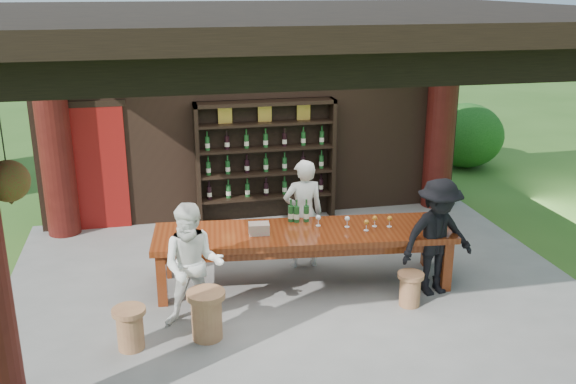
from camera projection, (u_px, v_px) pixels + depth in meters
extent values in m
plane|color=#2D5119|center=(294.00, 284.00, 8.44)|extent=(90.00, 90.00, 0.00)
cube|color=slate|center=(294.00, 288.00, 8.45)|extent=(7.40, 5.90, 0.10)
cube|color=black|center=(257.00, 119.00, 10.47)|extent=(7.00, 0.18, 3.30)
cube|color=maroon|center=(96.00, 168.00, 10.06)|extent=(0.95, 0.06, 2.00)
cylinder|color=#380C0A|center=(54.00, 131.00, 9.65)|extent=(0.50, 0.50, 3.30)
cylinder|color=#380C0A|center=(441.00, 113.00, 10.92)|extent=(0.50, 0.50, 3.30)
cube|color=black|center=(361.00, 64.00, 5.22)|extent=(6.70, 0.35, 0.35)
cube|color=black|center=(7.00, 45.00, 6.81)|extent=(0.30, 5.20, 0.30)
cube|color=black|center=(538.00, 35.00, 8.09)|extent=(0.30, 5.20, 0.30)
cube|color=black|center=(295.00, 17.00, 7.37)|extent=(7.50, 6.00, 0.20)
cylinder|color=black|center=(2.00, 139.00, 5.00)|extent=(0.01, 0.01, 0.75)
cone|color=black|center=(10.00, 194.00, 5.14)|extent=(0.32, 0.32, 0.18)
sphere|color=#1E5919|center=(8.00, 181.00, 5.11)|extent=(0.34, 0.34, 0.34)
cube|color=#5E220D|center=(304.00, 233.00, 8.24)|extent=(3.91, 1.37, 0.08)
cube|color=#5E220D|center=(304.00, 240.00, 8.27)|extent=(3.69, 1.20, 0.12)
cube|color=#5E220D|center=(162.00, 280.00, 7.80)|extent=(0.13, 0.13, 0.67)
cube|color=#5E220D|center=(447.00, 266.00, 8.18)|extent=(0.13, 0.13, 0.67)
cube|color=#5E220D|center=(166.00, 254.00, 8.54)|extent=(0.13, 0.13, 0.67)
cube|color=#5E220D|center=(427.00, 242.00, 8.92)|extent=(0.13, 0.13, 0.67)
cylinder|color=#905739|center=(207.00, 318.00, 7.09)|extent=(0.34, 0.34, 0.50)
cylinder|color=#905739|center=(206.00, 295.00, 7.01)|extent=(0.43, 0.43, 0.07)
cylinder|color=#905739|center=(410.00, 291.00, 7.84)|extent=(0.26, 0.26, 0.37)
cylinder|color=#905739|center=(411.00, 275.00, 7.77)|extent=(0.32, 0.32, 0.05)
cylinder|color=#905739|center=(130.00, 331.00, 6.90)|extent=(0.29, 0.29, 0.42)
cylinder|color=#905739|center=(129.00, 311.00, 6.83)|extent=(0.36, 0.36, 0.06)
imported|color=silver|center=(303.00, 214.00, 8.77)|extent=(0.56, 0.37, 1.53)
imported|color=white|center=(193.00, 266.00, 7.23)|extent=(0.80, 0.68, 1.48)
imported|color=black|center=(437.00, 237.00, 7.99)|extent=(1.05, 0.69, 1.52)
cube|color=#BF6672|center=(259.00, 229.00, 8.10)|extent=(0.28, 0.21, 0.14)
ellipsoid|color=#194C14|center=(465.00, 140.00, 13.64)|extent=(1.60, 1.60, 1.36)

